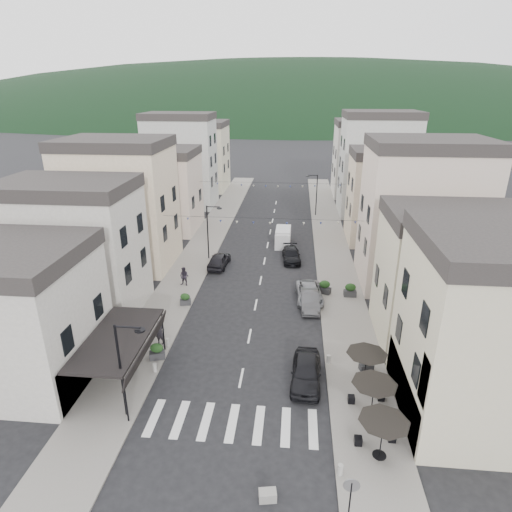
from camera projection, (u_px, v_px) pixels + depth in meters
The scene contains 30 objects.
ground at pixel (227, 451), 22.13m from camera, with size 700.00×700.00×0.00m, color black.
sidewalk_left at pixel (207, 240), 52.36m from camera, with size 4.00×76.00×0.12m, color slate.
sidewalk_right at pixel (331, 244), 51.05m from camera, with size 4.00×76.00×0.12m, color slate.
hill_backdrop at pixel (294, 113), 299.63m from camera, with size 640.00×360.00×70.00m, color black.
bistro_building at pixel (506, 340), 22.72m from camera, with size 10.00×8.00×10.00m, color beige.
boutique_awning at pixel (122, 339), 26.23m from camera, with size 3.77×7.50×3.28m.
buildings_row_left at pixel (161, 180), 56.05m from camera, with size 10.20×54.16×14.00m.
buildings_row_right at pixel (389, 185), 52.38m from camera, with size 10.20×54.16×14.50m.
cafe_terrace at pixel (374, 388), 23.18m from camera, with size 2.50×8.10×2.53m.
streetlamp_left_near at pixel (124, 362), 23.12m from camera, with size 1.70×0.56×6.00m.
streetlamp_left_far at pixel (210, 227), 45.32m from camera, with size 1.70×0.56×6.00m.
streetlamp_right_far at pixel (315, 191), 60.95m from camera, with size 1.70×0.56×6.00m.
traffic_sign at pixel (351, 493), 17.67m from camera, with size 0.70×0.07×2.70m.
bollards at pixel (240, 377), 27.06m from camera, with size 11.66×10.26×0.60m.
bunting_near at pixel (262, 222), 40.39m from camera, with size 19.00×0.28×0.62m.
bunting_far at pixel (272, 185), 55.19m from camera, with size 19.00×0.28×0.62m.
parked_car_a at pixel (306, 371), 27.02m from camera, with size 1.87×4.65×1.59m, color black.
parked_car_b at pixel (310, 300), 36.26m from camera, with size 1.48×4.25×1.40m, color #38383B.
parked_car_c at pixel (309, 293), 37.53m from camera, with size 2.22×4.81×1.34m, color gray.
parked_car_d at pixel (291, 255), 46.04m from camera, with size 1.83×4.49×1.30m, color black.
parked_car_e at pixel (219, 260), 44.48m from camera, with size 1.76×4.38×1.49m, color black.
delivery_van at pixel (283, 236), 50.61m from camera, with size 1.76×4.38×2.09m.
pedestrian_a at pixel (160, 333), 30.82m from camera, with size 0.67×0.44×1.83m, color black.
pedestrian_b at pixel (184, 277), 39.92m from camera, with size 0.89×0.69×1.83m, color #241F2A.
concrete_block_a at pixel (268, 495), 19.44m from camera, with size 0.80×0.50×0.50m, color gray.
planter_la at pixel (157, 351), 29.27m from camera, with size 1.16×0.85×1.16m.
planter_lb at pixel (185, 299), 36.55m from camera, with size 1.02×0.70×1.04m.
planter_ra at pixel (367, 364), 28.10m from camera, with size 1.00×0.71×1.01m.
planter_rb at pixel (325, 287), 38.55m from camera, with size 1.25×1.01×1.23m.
planter_rc at pixel (350, 290), 37.99m from camera, with size 1.10×0.62×1.22m.
Camera 1 is at (3.09, -16.60, 17.58)m, focal length 30.00 mm.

